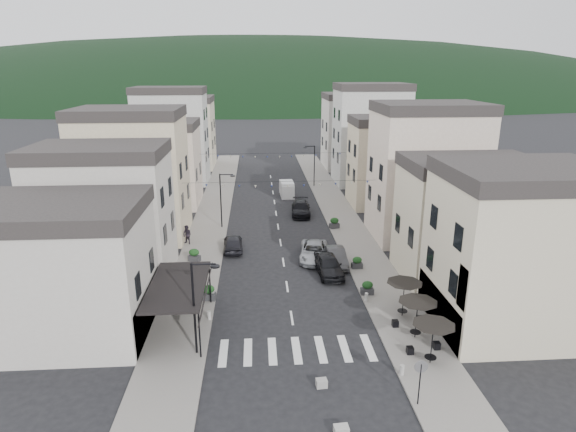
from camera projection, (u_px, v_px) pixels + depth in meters
name	position (u px, v px, depth m)	size (l,w,h in m)	color
ground	(300.00, 370.00, 27.78)	(700.00, 700.00, 0.00)	black
sidewalk_left	(213.00, 212.00, 57.76)	(4.00, 76.00, 0.12)	slate
sidewalk_right	(337.00, 209.00, 58.72)	(4.00, 76.00, 0.12)	slate
hill_backdrop	(258.00, 93.00, 313.53)	(640.00, 360.00, 70.00)	black
boutique_building	(49.00, 278.00, 30.35)	(12.00, 8.00, 8.00)	#B3ACA4
bistro_building	(518.00, 257.00, 31.03)	(10.00, 8.00, 10.00)	beige
boutique_awning	(182.00, 287.00, 31.15)	(3.77, 7.50, 3.28)	black
buildings_row_left	(159.00, 154.00, 60.98)	(10.20, 54.16, 14.00)	#B3ACA4
buildings_row_right	(387.00, 151.00, 61.68)	(10.20, 54.16, 14.50)	beige
cafe_terrace	(418.00, 306.00, 30.24)	(2.50, 8.10, 2.53)	black
streetlamp_left_near	(198.00, 299.00, 28.21)	(1.70, 0.56, 6.00)	black
streetlamp_left_far	(223.00, 195.00, 51.07)	(1.70, 0.56, 6.00)	black
streetlamp_right_far	(312.00, 162.00, 68.96)	(1.70, 0.56, 6.00)	black
traffic_sign	(420.00, 374.00, 24.24)	(0.70, 0.07, 2.70)	black
bollards	(292.00, 316.00, 32.89)	(11.66, 10.26, 0.60)	gray
bunting_near	(280.00, 185.00, 47.05)	(19.00, 0.28, 0.62)	black
bunting_far	(273.00, 156.00, 62.29)	(19.00, 0.28, 0.62)	black
parked_car_a	(328.00, 265.00, 40.31)	(1.98, 4.93, 1.68)	black
parked_car_b	(336.00, 257.00, 42.31)	(1.54, 4.43, 1.46)	#38373A
parked_car_c	(314.00, 252.00, 43.46)	(2.47, 5.37, 1.49)	#9A9DA2
parked_car_d	(301.00, 208.00, 56.55)	(2.15, 5.30, 1.54)	black
parked_car_e	(233.00, 243.00, 45.59)	(1.75, 4.36, 1.49)	black
delivery_van	(287.00, 188.00, 64.82)	(1.83, 4.34, 2.05)	silver
pedestrian_a	(183.00, 274.00, 37.93)	(0.69, 0.45, 1.90)	black
pedestrian_b	(187.00, 235.00, 46.84)	(0.91, 0.71, 1.88)	black
concrete_block_b	(322.00, 383.00, 26.24)	(0.60, 0.45, 0.45)	gray
concrete_block_c	(341.00, 430.00, 22.89)	(0.70, 0.50, 0.40)	#9E9B96
planter_la	(208.00, 293.00, 35.70)	(1.13, 0.74, 1.18)	#2F2F31
planter_lb	(194.00, 255.00, 42.82)	(1.17, 0.90, 1.16)	#2D2D2F
planter_ra	(367.00, 288.00, 36.58)	(0.96, 0.54, 1.08)	#2C2C2F
planter_rb	(357.00, 263.00, 41.33)	(0.94, 0.53, 1.04)	#2A2B2D
planter_rc	(334.00, 223.00, 51.60)	(1.15, 0.82, 1.16)	#2D2D30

